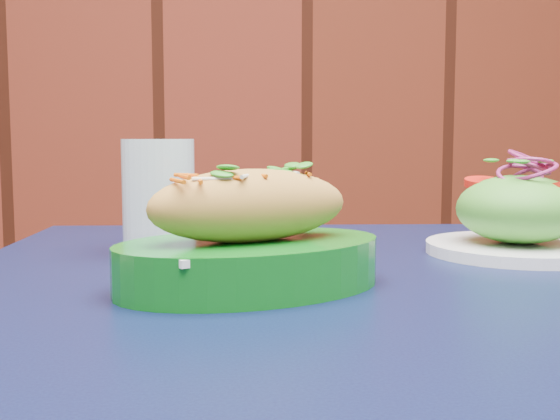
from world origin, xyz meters
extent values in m
cube|color=black|center=(-0.12, 1.66, 0.73)|extent=(0.86, 0.86, 0.03)
cube|color=white|center=(-0.23, 1.65, 0.79)|extent=(0.20, 0.17, 0.01)
ellipsoid|color=gold|center=(-0.23, 1.65, 0.82)|extent=(0.19, 0.13, 0.06)
cylinder|color=white|center=(0.06, 1.79, 0.76)|extent=(0.20, 0.20, 0.01)
ellipsoid|color=#4C992D|center=(0.06, 1.79, 0.80)|extent=(0.13, 0.13, 0.07)
cylinder|color=red|center=(0.03, 1.82, 0.83)|extent=(0.04, 0.04, 0.01)
cylinder|color=red|center=(0.06, 1.83, 0.83)|extent=(0.04, 0.04, 0.01)
torus|color=#861D57|center=(0.06, 1.79, 0.84)|extent=(0.05, 0.05, 0.00)
torus|color=#861D57|center=(0.06, 1.79, 0.84)|extent=(0.05, 0.05, 0.00)
torus|color=#861D57|center=(0.06, 1.79, 0.85)|extent=(0.05, 0.05, 0.00)
torus|color=#861D57|center=(0.06, 1.79, 0.85)|extent=(0.05, 0.05, 0.00)
torus|color=#861D57|center=(0.06, 1.79, 0.86)|extent=(0.05, 0.05, 0.00)
cylinder|color=silver|center=(-0.32, 1.82, 0.81)|extent=(0.08, 0.08, 0.12)
camera|label=1|loc=(-0.27, 1.08, 0.88)|focal=45.00mm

